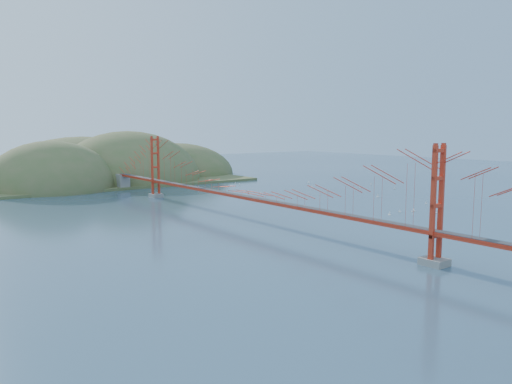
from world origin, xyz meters
TOP-DOWN VIEW (x-y plane):
  - ground at (0.00, 0.00)m, footprint 320.00×320.00m
  - bridge at (0.00, 0.18)m, footprint 2.20×94.40m
  - far_headlands at (2.21, 68.52)m, footprint 84.00×58.00m
  - sailboat_4 at (35.11, 23.91)m, footprint 0.67×0.67m
  - sailboat_13 at (33.85, -6.18)m, footprint 0.49×0.45m
  - sailboat_2 at (26.63, -12.70)m, footprint 0.61×0.61m
  - sailboat_14 at (23.02, -8.76)m, footprint 0.41×0.50m
  - sailboat_12 at (24.60, 37.24)m, footprint 0.59×0.55m
  - sailboat_3 at (20.22, 17.75)m, footprint 0.66×0.66m
  - sailboat_15 at (25.58, 40.25)m, footprint 0.53×0.53m
  - sailboat_7 at (19.81, 34.53)m, footprint 0.59×0.59m
  - sailboat_17 at (40.56, 30.77)m, footprint 0.66×0.64m
  - sailboat_9 at (49.88, 19.44)m, footprint 0.58×0.58m
  - sailboat_5 at (34.18, 4.68)m, footprint 0.56×0.64m
  - sailboat_1 at (32.81, 16.91)m, footprint 0.47×0.51m
  - sailboat_16 at (18.82, 25.86)m, footprint 0.61×0.61m
  - sailboat_6 at (25.15, -9.79)m, footprint 0.63×0.63m
  - sailboat_11 at (47.39, 10.87)m, footprint 0.64×0.64m
  - sailboat_0 at (19.72, -9.37)m, footprint 0.52×0.57m
  - sailboat_8 at (42.16, 16.22)m, footprint 0.51×0.42m
  - sailboat_extra_0 at (18.45, 21.14)m, footprint 0.63×0.63m
  - sailboat_extra_1 at (13.54, 36.94)m, footprint 0.62×0.66m

SIDE VIEW (x-z plane):
  - ground at x=0.00m, z-range 0.00..0.00m
  - far_headlands at x=2.21m, z-range -12.50..12.50m
  - sailboat_13 at x=33.85m, z-range -0.14..0.41m
  - sailboat_15 at x=25.58m, z-range -0.15..0.42m
  - sailboat_1 at x=32.81m, z-range -0.15..0.43m
  - sailboat_14 at x=23.02m, z-range -0.15..0.43m
  - sailboat_8 at x=42.16m, z-range -0.16..0.44m
  - sailboat_9 at x=49.88m, z-range -0.16..0.45m
  - sailboat_0 at x=19.72m, z-range -0.17..0.47m
  - sailboat_16 at x=18.82m, z-range -0.18..0.47m
  - sailboat_7 at x=19.81m, z-range -0.18..0.47m
  - sailboat_2 at x=26.63m, z-range -0.18..0.48m
  - sailboat_12 at x=24.60m, z-range -0.18..0.48m
  - sailboat_extra_0 at x=18.45m, z-range -0.19..0.49m
  - sailboat_11 at x=47.39m, z-range -0.19..0.49m
  - sailboat_6 at x=25.15m, z-range -0.20..0.51m
  - sailboat_3 at x=20.22m, z-range -0.21..0.52m
  - sailboat_4 at x=35.11m, z-range -0.21..0.52m
  - sailboat_5 at x=34.18m, z-range -0.21..0.53m
  - sailboat_17 at x=40.56m, z-range -0.21..0.53m
  - sailboat_extra_1 at x=13.54m, z-range -0.21..0.53m
  - bridge at x=0.00m, z-range 1.01..13.01m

